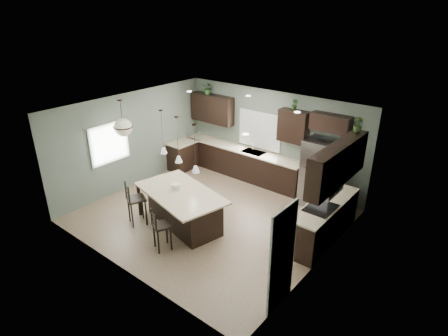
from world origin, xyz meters
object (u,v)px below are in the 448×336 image
refrigerator (320,173)px  serving_dish (176,187)px  plant_back_left (208,88)px  bar_stool_right (162,229)px  bar_stool_left (137,203)px  kitchen_island (181,209)px

refrigerator → serving_dish: refrigerator is taller
serving_dish → plant_back_left: size_ratio=0.61×
bar_stool_right → bar_stool_left: bearing=-170.5°
bar_stool_right → plant_back_left: (-2.37, 4.29, 2.10)m
refrigerator → plant_back_left: bearing=176.7°
kitchen_island → bar_stool_right: size_ratio=2.32×
refrigerator → kitchen_island: 3.79m
refrigerator → bar_stool_left: (-3.03, -3.73, -0.36)m
refrigerator → bar_stool_left: 4.82m
refrigerator → serving_dish: 3.84m
kitchen_island → plant_back_left: 4.45m
serving_dish → kitchen_island: bearing=-13.3°
serving_dish → bar_stool_left: bearing=-136.7°
serving_dish → bar_stool_left: size_ratio=0.21×
bar_stool_right → plant_back_left: 5.33m
kitchen_island → plant_back_left: plant_back_left is taller
kitchen_island → plant_back_left: size_ratio=5.92×
serving_dish → bar_stool_right: size_ratio=0.24×
bar_stool_left → plant_back_left: (-1.11, 3.97, 2.03)m
refrigerator → kitchen_island: (-2.12, -3.10, -0.46)m
refrigerator → bar_stool_left: refrigerator is taller
serving_dish → plant_back_left: 4.09m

